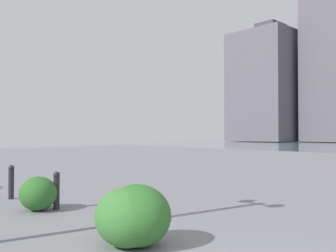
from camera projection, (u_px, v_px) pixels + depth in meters
The scene contains 6 objects.
building_highrise at pixel (271, 87), 74.60m from camera, with size 12.19×15.13×24.00m.
bollard_near at pixel (57, 190), 7.12m from camera, with size 0.13×0.13×0.74m.
bollard_mid at pixel (11, 181), 8.25m from camera, with size 0.13×0.13×0.77m.
shrub_low at pixel (38, 194), 7.02m from camera, with size 0.77×0.69×0.65m.
shrub_round at pixel (137, 215), 4.80m from camera, with size 0.95×0.86×0.81m.
shrub_wide at pixel (127, 217), 4.77m from camera, with size 0.91×0.82×0.78m.
Camera 1 is at (-1.49, 2.16, 1.48)m, focal length 38.97 mm.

